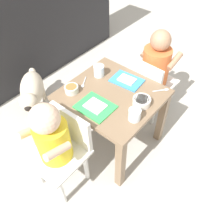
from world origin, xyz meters
name	(u,v)px	position (x,y,z in m)	size (l,w,h in m)	color
ground_plane	(112,140)	(0.00, 0.00, 0.00)	(7.00, 7.00, 0.00)	#B2ADA3
kitchen_cabinet_back	(0,28)	(0.00, 1.11, 0.49)	(2.20, 0.36, 0.98)	#232326
dining_table	(112,104)	(0.00, 0.00, 0.37)	(0.51, 0.54, 0.45)	#7A6047
seated_child_left	(54,139)	(-0.42, 0.04, 0.42)	(0.29, 0.29, 0.66)	white
seated_child_right	(155,67)	(0.42, -0.04, 0.42)	(0.29, 0.29, 0.68)	white
dog	(32,91)	(-0.15, 0.65, 0.21)	(0.37, 0.40, 0.32)	beige
food_tray_left	(95,106)	(-0.14, 0.00, 0.46)	(0.16, 0.20, 0.02)	green
food_tray_right	(127,80)	(0.14, 0.00, 0.46)	(0.15, 0.20, 0.02)	#388CD8
water_cup_left	(99,71)	(0.08, 0.17, 0.48)	(0.07, 0.07, 0.07)	white
water_cup_right	(135,115)	(-0.08, -0.21, 0.48)	(0.07, 0.07, 0.07)	white
cereal_bowl_right_side	(142,101)	(0.03, -0.18, 0.47)	(0.10, 0.10, 0.04)	silver
veggie_bowl_far	(72,89)	(-0.14, 0.19, 0.47)	(0.08, 0.08, 0.04)	silver
spoon_by_left_tray	(162,90)	(0.21, -0.21, 0.45)	(0.08, 0.07, 0.01)	silver
spoon_by_right_tray	(84,83)	(-0.04, 0.19, 0.45)	(0.09, 0.06, 0.01)	silver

